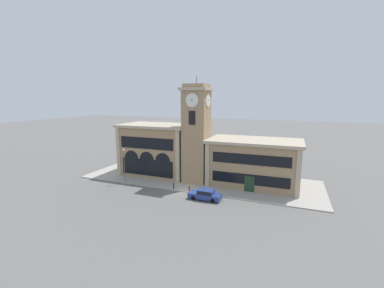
{
  "coord_description": "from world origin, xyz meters",
  "views": [
    {
      "loc": [
        15.1,
        -34.92,
        14.27
      ],
      "look_at": [
        -0.02,
        3.57,
        7.02
      ],
      "focal_mm": 24.0,
      "sensor_mm": 36.0,
      "label": 1
    }
  ],
  "objects_px": {
    "parked_car_near": "(205,194)",
    "fire_hydrant": "(189,188)",
    "bollard": "(174,186)",
    "street_lamp": "(124,161)"
  },
  "relations": [
    {
      "from": "parked_car_near",
      "to": "fire_hydrant",
      "type": "bearing_deg",
      "value": -31.11
    },
    {
      "from": "parked_car_near",
      "to": "fire_hydrant",
      "type": "relative_size",
      "value": 5.38
    },
    {
      "from": "parked_car_near",
      "to": "bollard",
      "type": "height_order",
      "value": "parked_car_near"
    },
    {
      "from": "street_lamp",
      "to": "bollard",
      "type": "xyz_separation_m",
      "value": [
        9.18,
        0.14,
        -3.29
      ]
    },
    {
      "from": "parked_car_near",
      "to": "bollard",
      "type": "relative_size",
      "value": 4.41
    },
    {
      "from": "parked_car_near",
      "to": "fire_hydrant",
      "type": "height_order",
      "value": "parked_car_near"
    },
    {
      "from": "street_lamp",
      "to": "bollard",
      "type": "relative_size",
      "value": 5.48
    },
    {
      "from": "parked_car_near",
      "to": "bollard",
      "type": "distance_m",
      "value": 6.36
    },
    {
      "from": "bollard",
      "to": "fire_hydrant",
      "type": "distance_m",
      "value": 2.77
    },
    {
      "from": "street_lamp",
      "to": "fire_hydrant",
      "type": "distance_m",
      "value": 12.42
    }
  ]
}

